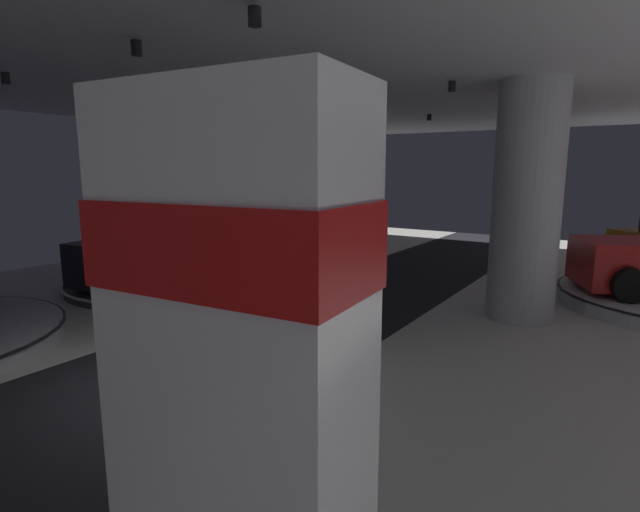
# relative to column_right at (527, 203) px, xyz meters

# --- Properties ---
(ground) EXTENTS (24.00, 44.00, 0.06)m
(ground) POSITION_rel_column_right_xyz_m (-4.20, -7.24, -2.77)
(ground) COLOR silver
(ceiling_with_spotlights) EXTENTS (24.00, 44.00, 0.39)m
(ceiling_with_spotlights) POSITION_rel_column_right_xyz_m (-4.20, -7.24, 2.80)
(ceiling_with_spotlights) COLOR silver
(column_right) EXTENTS (1.54, 1.54, 5.50)m
(column_right) POSITION_rel_column_right_xyz_m (0.00, 0.00, 0.00)
(column_right) COLOR silver
(column_right) RESTS_ON ground
(brand_sign_pylon) EXTENTS (1.32, 0.75, 3.90)m
(brand_sign_pylon) POSITION_rel_column_right_xyz_m (0.93, -10.71, -0.73)
(brand_sign_pylon) COLOR slate
(brand_sign_pylon) RESTS_ON ground
(display_platform_deep_left) EXTENTS (5.39, 5.39, 0.30)m
(display_platform_deep_left) POSITION_rel_column_right_xyz_m (-11.64, 8.83, -2.58)
(display_platform_deep_left) COLOR #333338
(display_platform_deep_left) RESTS_ON ground
(display_car_deep_left) EXTENTS (3.25, 4.56, 1.71)m
(display_car_deep_left) POSITION_rel_column_right_xyz_m (-11.65, 8.80, -1.68)
(display_car_deep_left) COLOR silver
(display_car_deep_left) RESTS_ON display_platform_deep_left
(display_platform_mid_left) EXTENTS (5.68, 5.68, 0.25)m
(display_platform_mid_left) POSITION_rel_column_right_xyz_m (-9.75, -2.61, -2.61)
(display_platform_mid_left) COLOR #333338
(display_platform_mid_left) RESTS_ON ground
(pickup_truck_mid_left) EXTENTS (3.29, 5.56, 2.30)m
(pickup_truck_mid_left) POSITION_rel_column_right_xyz_m (-9.80, -2.29, -1.56)
(pickup_truck_mid_left) COLOR black
(pickup_truck_mid_left) RESTS_ON display_platform_mid_left
(visitor_walking_near) EXTENTS (0.32, 0.32, 1.59)m
(visitor_walking_near) POSITION_rel_column_right_xyz_m (-4.63, -5.50, -1.84)
(visitor_walking_near) COLOR black
(visitor_walking_near) RESTS_ON ground
(visitor_walking_far) EXTENTS (0.32, 0.32, 1.59)m
(visitor_walking_far) POSITION_rel_column_right_xyz_m (-2.44, -3.83, -1.84)
(visitor_walking_far) COLOR black
(visitor_walking_far) RESTS_ON ground
(stanchion_a) EXTENTS (0.28, 0.28, 1.01)m
(stanchion_a) POSITION_rel_column_right_xyz_m (-2.82, -5.89, -2.38)
(stanchion_a) COLOR #333338
(stanchion_a) RESTS_ON ground
(stanchion_b) EXTENTS (0.28, 0.28, 1.01)m
(stanchion_b) POSITION_rel_column_right_xyz_m (-6.02, -4.60, -2.38)
(stanchion_b) COLOR #333338
(stanchion_b) RESTS_ON ground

